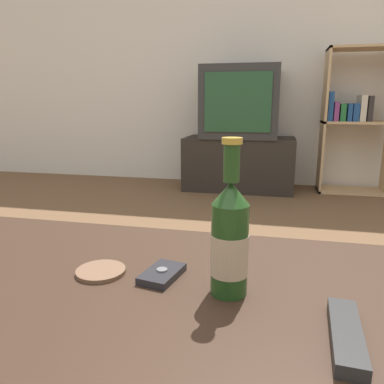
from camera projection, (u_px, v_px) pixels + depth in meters
back_wall at (254, 40)px, 3.34m from camera, size 8.00×0.05×2.60m
coffee_table at (130, 316)px, 0.68m from camera, size 1.23×0.61×0.43m
tv_stand at (239, 163)px, 3.30m from camera, size 0.94×0.47×0.46m
television at (241, 102)px, 3.18m from camera, size 0.64×0.52×0.59m
bookshelf at (355, 118)px, 3.10m from camera, size 0.56×0.30×1.18m
beer_bottle at (230, 239)px, 0.62m from camera, size 0.06×0.06×0.26m
cell_phone at (162, 274)px, 0.69m from camera, size 0.07×0.10×0.02m
remote_control at (346, 335)px, 0.50m from camera, size 0.05×0.16×0.02m
coaster at (101, 271)px, 0.71m from camera, size 0.09×0.09×0.01m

